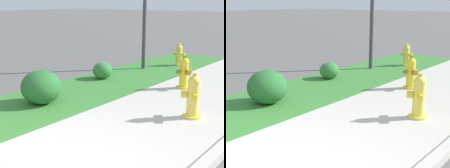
{
  "view_description": "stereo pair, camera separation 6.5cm",
  "coord_description": "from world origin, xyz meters",
  "views": [
    {
      "loc": [
        -1.82,
        -2.56,
        1.94
      ],
      "look_at": [
        2.67,
        1.14,
        0.4
      ],
      "focal_mm": 50.0,
      "sensor_mm": 36.0,
      "label": 1
    },
    {
      "loc": [
        -1.78,
        -2.61,
        1.94
      ],
      "look_at": [
        2.67,
        1.14,
        0.4
      ],
      "focal_mm": 50.0,
      "sensor_mm": 36.0,
      "label": 2
    }
  ],
  "objects": [
    {
      "name": "fire_hydrant_at_driveway",
      "position": [
        6.91,
        1.94,
        0.33
      ],
      "size": [
        0.35,
        0.38,
        0.69
      ],
      "rotation": [
        0.0,
        0.0,
        4.88
      ],
      "color": "yellow",
      "rests_on": "ground"
    },
    {
      "name": "shrub_bush_near_lamp",
      "position": [
        4.1,
        2.65,
        0.21
      ],
      "size": [
        0.5,
        0.5,
        0.43
      ],
      "color": "#337538",
      "rests_on": "ground"
    },
    {
      "name": "fire_hydrant_by_grass_verge",
      "position": [
        4.58,
        0.58,
        0.37
      ],
      "size": [
        0.37,
        0.35,
        0.76
      ],
      "rotation": [
        0.0,
        0.0,
        2.65
      ],
      "color": "yellow",
      "rests_on": "ground"
    },
    {
      "name": "shrub_bush_mid_verge",
      "position": [
        1.81,
        2.22,
        0.33
      ],
      "size": [
        0.78,
        0.78,
        0.66
      ],
      "color": "#28662D",
      "rests_on": "ground"
    },
    {
      "name": "fire_hydrant_far_end",
      "position": [
        2.96,
        -0.4,
        0.38
      ],
      "size": [
        0.37,
        0.35,
        0.79
      ],
      "rotation": [
        0.0,
        0.0,
        0.58
      ],
      "color": "yellow",
      "rests_on": "ground"
    }
  ]
}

